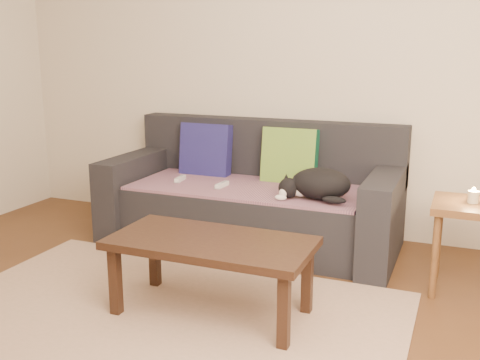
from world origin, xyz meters
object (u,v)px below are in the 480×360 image
(wii_remote_a, at_px, (180,179))
(side_table, at_px, (471,219))
(coffee_table, at_px, (211,249))
(wii_remote_b, at_px, (222,185))
(sofa, at_px, (253,201))
(cat, at_px, (318,184))

(wii_remote_a, relative_size, side_table, 0.28)
(coffee_table, bearing_deg, wii_remote_b, 111.02)
(wii_remote_b, distance_m, coffee_table, 1.09)
(sofa, height_order, coffee_table, sofa)
(cat, height_order, coffee_table, cat)
(side_table, bearing_deg, sofa, 166.36)
(wii_remote_a, distance_m, coffee_table, 1.31)
(cat, height_order, side_table, cat)
(wii_remote_a, xyz_separation_m, wii_remote_b, (0.36, -0.05, 0.00))
(side_table, bearing_deg, coffee_table, -146.31)
(cat, height_order, wii_remote_a, cat)
(side_table, bearing_deg, cat, 173.07)
(cat, distance_m, side_table, 0.95)
(cat, xyz_separation_m, side_table, (0.93, -0.11, -0.09))
(cat, relative_size, side_table, 0.94)
(wii_remote_b, bearing_deg, sofa, -37.60)
(cat, bearing_deg, sofa, 171.08)
(side_table, xyz_separation_m, coffee_table, (-1.26, -0.84, -0.07))
(side_table, height_order, coffee_table, side_table)
(sofa, relative_size, cat, 4.16)
(side_table, relative_size, coffee_table, 0.51)
(coffee_table, bearing_deg, sofa, 100.59)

